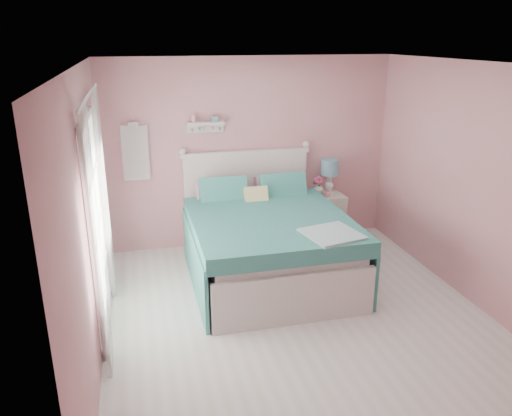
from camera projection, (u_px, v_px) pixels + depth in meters
name	position (u px, v px, depth m)	size (l,w,h in m)	color
floor	(299.00, 319.00, 5.29)	(4.50, 4.50, 0.00)	silver
room_shell	(304.00, 175.00, 4.77)	(4.50, 4.50, 4.50)	#C37B80
bed	(266.00, 243.00, 6.12)	(1.82, 2.33, 1.35)	silver
nightstand	(325.00, 217.00, 7.24)	(0.48, 0.48, 0.70)	beige
table_lamp	(330.00, 170.00, 7.07)	(0.25, 0.25, 0.50)	white
vase	(318.00, 188.00, 7.11)	(0.16, 0.16, 0.16)	silver
teacup	(326.00, 194.00, 7.01)	(0.11, 0.11, 0.08)	pink
roses	(319.00, 181.00, 7.07)	(0.14, 0.11, 0.12)	#CA457D
wall_shelf	(205.00, 124.00, 6.58)	(0.50, 0.15, 0.25)	silver
hanging_dress	(135.00, 153.00, 6.47)	(0.34, 0.03, 0.72)	white
french_door	(97.00, 228.00, 4.85)	(0.04, 1.32, 2.16)	silver
curtain_near	(97.00, 247.00, 4.15)	(0.04, 0.40, 2.32)	white
curtain_far	(104.00, 195.00, 5.51)	(0.04, 0.40, 2.32)	white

